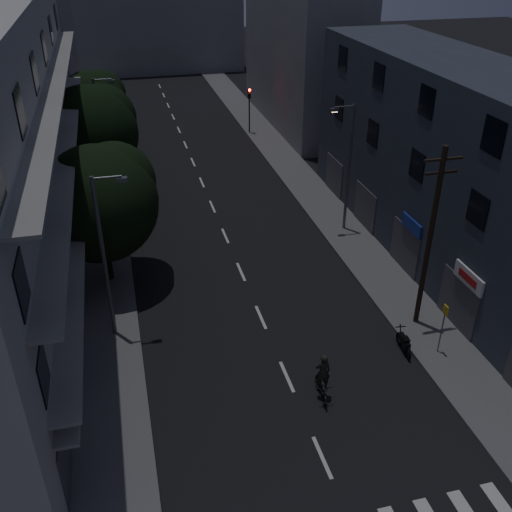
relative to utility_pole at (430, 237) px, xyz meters
name	(u,v)px	position (x,y,z in m)	size (l,w,h in m)	color
ground	(211,204)	(-7.28, 16.36, -4.87)	(160.00, 160.00, 0.00)	black
sidewalk_left	(102,214)	(-14.78, 16.36, -4.79)	(3.00, 90.00, 0.15)	#565659
sidewalk_right	(311,192)	(0.22, 16.36, -4.79)	(3.00, 90.00, 0.15)	#565659
lane_markings	(197,172)	(-7.28, 22.61, -4.86)	(0.15, 60.50, 0.01)	beige
building_right	(461,171)	(4.72, 5.36, 0.63)	(6.19, 28.00, 11.00)	#2D333E
building_far_left	(37,38)	(-19.28, 39.36, 3.13)	(6.00, 20.00, 16.00)	slate
building_far_right	(301,55)	(4.72, 33.36, 1.63)	(6.00, 20.00, 13.00)	slate
building_far_end	(149,31)	(-7.28, 61.36, 0.13)	(24.00, 8.00, 10.00)	slate
tree_near	(99,199)	(-14.44, 7.83, 0.02)	(6.14, 6.14, 7.57)	black
tree_mid	(90,131)	(-14.89, 18.70, 0.31)	(6.53, 6.53, 8.04)	black
tree_far	(93,102)	(-14.73, 28.64, -0.38)	(5.60, 5.60, 6.92)	black
traffic_signal_far_right	(249,101)	(-0.93, 31.00, -1.77)	(0.28, 0.37, 4.10)	black
traffic_signal_far_left	(105,112)	(-13.95, 30.59, -1.77)	(0.28, 0.37, 4.10)	black
street_lamp_left_near	(106,252)	(-14.29, 2.69, -0.27)	(1.51, 0.25, 8.00)	slate
street_lamp_right	(347,163)	(0.21, 10.30, -0.27)	(1.51, 0.25, 8.00)	#595C60
street_lamp_left_far	(102,130)	(-14.15, 20.62, -0.27)	(1.51, 0.25, 8.00)	#55565D
utility_pole	(430,237)	(0.00, 0.00, 0.00)	(1.80, 0.24, 9.00)	black
bus_stop_sign	(444,320)	(-0.14, -2.35, -2.98)	(0.06, 0.35, 2.52)	#595B60
motorcycle	(404,343)	(-1.56, -1.76, -4.43)	(0.49, 1.71, 1.10)	black
cyclist	(322,383)	(-6.24, -3.64, -4.12)	(0.75, 1.79, 2.22)	black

